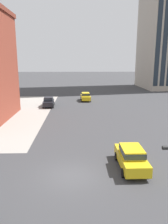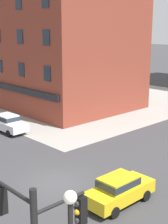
# 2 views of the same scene
# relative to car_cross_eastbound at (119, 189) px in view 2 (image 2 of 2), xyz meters

# --- Properties ---
(ground_plane) EXTENTS (320.00, 320.00, 0.00)m
(ground_plane) POSITION_rel_car_cross_eastbound_xyz_m (-4.43, -1.01, -0.92)
(ground_plane) COLOR #38383A
(sidewalk_far_corner) EXTENTS (32.00, 32.00, 0.02)m
(sidewalk_far_corner) POSITION_rel_car_cross_eastbound_xyz_m (-24.43, 18.99, -0.92)
(sidewalk_far_corner) COLOR gray
(sidewalk_far_corner) RESTS_ON ground
(car_cross_eastbound) EXTENTS (1.90, 4.41, 1.68)m
(car_cross_eastbound) POSITION_rel_car_cross_eastbound_xyz_m (0.00, 0.00, 0.00)
(car_cross_eastbound) COLOR gold
(car_cross_eastbound) RESTS_ON ground
(car_parked_curb) EXTENTS (4.46, 2.00, 1.68)m
(car_parked_curb) POSITION_rel_car_cross_eastbound_xyz_m (-16.48, 2.59, 0.00)
(car_parked_curb) COLOR silver
(car_parked_curb) RESTS_ON ground
(storefront_block_near_corner) EXTENTS (19.15, 14.38, 14.78)m
(storefront_block_near_corner) POSITION_rel_car_cross_eastbound_xyz_m (-22.82, 13.98, 6.48)
(storefront_block_near_corner) COLOR brown
(storefront_block_near_corner) RESTS_ON ground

